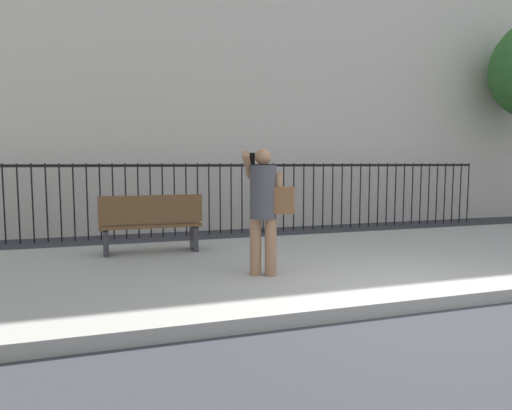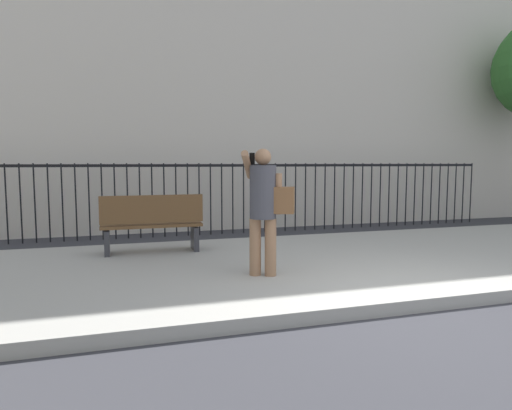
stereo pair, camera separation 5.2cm
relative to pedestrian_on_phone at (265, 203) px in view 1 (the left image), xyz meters
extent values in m
plane|color=#333338|center=(1.33, -1.48, -1.10)|extent=(60.00, 60.00, 0.00)
cube|color=#9E9B93|center=(1.33, 0.72, -1.02)|extent=(28.00, 4.40, 0.15)
cube|color=black|center=(1.33, 4.42, 0.45)|extent=(12.00, 0.04, 0.06)
cylinder|color=black|center=(-3.90, 4.42, -0.30)|extent=(0.03, 0.03, 1.60)
cylinder|color=black|center=(-3.65, 4.42, -0.30)|extent=(0.03, 0.03, 1.60)
cylinder|color=black|center=(-3.39, 4.42, -0.30)|extent=(0.03, 0.03, 1.60)
cylinder|color=black|center=(-3.14, 4.42, -0.30)|extent=(0.03, 0.03, 1.60)
cylinder|color=black|center=(-2.88, 4.42, -0.30)|extent=(0.03, 0.03, 1.60)
cylinder|color=black|center=(-2.63, 4.42, -0.30)|extent=(0.03, 0.03, 1.60)
cylinder|color=black|center=(-2.37, 4.42, -0.30)|extent=(0.03, 0.03, 1.60)
cylinder|color=black|center=(-2.12, 4.42, -0.30)|extent=(0.03, 0.03, 1.60)
cylinder|color=black|center=(-1.86, 4.42, -0.30)|extent=(0.03, 0.03, 1.60)
cylinder|color=black|center=(-1.61, 4.42, -0.30)|extent=(0.03, 0.03, 1.60)
cylinder|color=black|center=(-1.35, 4.42, -0.30)|extent=(0.03, 0.03, 1.60)
cylinder|color=black|center=(-1.10, 4.42, -0.30)|extent=(0.03, 0.03, 1.60)
cylinder|color=black|center=(-0.84, 4.42, -0.30)|extent=(0.03, 0.03, 1.60)
cylinder|color=black|center=(-0.59, 4.42, -0.30)|extent=(0.03, 0.03, 1.60)
cylinder|color=black|center=(-0.33, 4.42, -0.30)|extent=(0.03, 0.03, 1.60)
cylinder|color=black|center=(-0.07, 4.42, -0.30)|extent=(0.03, 0.03, 1.60)
cylinder|color=black|center=(0.18, 4.42, -0.30)|extent=(0.03, 0.03, 1.60)
cylinder|color=black|center=(0.44, 4.42, -0.30)|extent=(0.03, 0.03, 1.60)
cylinder|color=black|center=(0.69, 4.42, -0.30)|extent=(0.03, 0.03, 1.60)
cylinder|color=black|center=(0.95, 4.42, -0.30)|extent=(0.03, 0.03, 1.60)
cylinder|color=black|center=(1.20, 4.42, -0.30)|extent=(0.03, 0.03, 1.60)
cylinder|color=black|center=(1.46, 4.42, -0.30)|extent=(0.03, 0.03, 1.60)
cylinder|color=black|center=(1.71, 4.42, -0.30)|extent=(0.03, 0.03, 1.60)
cylinder|color=black|center=(1.97, 4.42, -0.30)|extent=(0.03, 0.03, 1.60)
cylinder|color=black|center=(2.22, 4.42, -0.30)|extent=(0.03, 0.03, 1.60)
cylinder|color=black|center=(2.48, 4.42, -0.30)|extent=(0.03, 0.03, 1.60)
cylinder|color=black|center=(2.73, 4.42, -0.30)|extent=(0.03, 0.03, 1.60)
cylinder|color=black|center=(2.99, 4.42, -0.30)|extent=(0.03, 0.03, 1.60)
cylinder|color=black|center=(3.24, 4.42, -0.30)|extent=(0.03, 0.03, 1.60)
cylinder|color=black|center=(3.50, 4.42, -0.30)|extent=(0.03, 0.03, 1.60)
cylinder|color=black|center=(3.76, 4.42, -0.30)|extent=(0.03, 0.03, 1.60)
cylinder|color=black|center=(4.01, 4.42, -0.30)|extent=(0.03, 0.03, 1.60)
cylinder|color=black|center=(4.27, 4.42, -0.30)|extent=(0.03, 0.03, 1.60)
cylinder|color=black|center=(4.52, 4.42, -0.30)|extent=(0.03, 0.03, 1.60)
cylinder|color=black|center=(4.78, 4.42, -0.30)|extent=(0.03, 0.03, 1.60)
cylinder|color=black|center=(5.03, 4.42, -0.30)|extent=(0.03, 0.03, 1.60)
cylinder|color=black|center=(5.29, 4.42, -0.30)|extent=(0.03, 0.03, 1.60)
cylinder|color=black|center=(5.54, 4.42, -0.30)|extent=(0.03, 0.03, 1.60)
cylinder|color=black|center=(5.80, 4.42, -0.30)|extent=(0.03, 0.03, 1.60)
cylinder|color=black|center=(6.05, 4.42, -0.30)|extent=(0.03, 0.03, 1.60)
cylinder|color=black|center=(6.31, 4.42, -0.30)|extent=(0.03, 0.03, 1.60)
cylinder|color=black|center=(6.56, 4.42, -0.30)|extent=(0.03, 0.03, 1.60)
cylinder|color=black|center=(6.82, 4.42, -0.30)|extent=(0.03, 0.03, 1.60)
cylinder|color=black|center=(7.07, 4.42, -0.30)|extent=(0.03, 0.03, 1.60)
cylinder|color=black|center=(7.33, 4.42, -0.30)|extent=(0.03, 0.03, 1.60)
cylinder|color=#936B4C|center=(-0.11, 0.06, -0.58)|extent=(0.15, 0.15, 0.75)
cylinder|color=#936B4C|center=(0.07, -0.03, -0.58)|extent=(0.15, 0.15, 0.75)
cylinder|color=#3F3F47|center=(-0.02, 0.01, 0.14)|extent=(0.46, 0.46, 0.68)
sphere|color=#936B4C|center=(-0.02, 0.01, 0.58)|extent=(0.21, 0.21, 0.21)
cylinder|color=#936B4C|center=(-0.20, 0.10, 0.48)|extent=(0.29, 0.47, 0.37)
cylinder|color=#936B4C|center=(0.16, -0.08, 0.12)|extent=(0.09, 0.09, 0.52)
cube|color=black|center=(-0.13, 0.13, 0.56)|extent=(0.07, 0.04, 0.15)
cube|color=brown|center=(0.21, -0.10, 0.03)|extent=(0.32, 0.27, 0.34)
cube|color=brown|center=(-1.29, 1.98, -0.50)|extent=(1.60, 0.45, 0.05)
cube|color=brown|center=(-1.29, 1.79, -0.22)|extent=(1.60, 0.06, 0.44)
cube|color=#333338|center=(-1.99, 1.98, -0.75)|extent=(0.08, 0.41, 0.40)
cube|color=#333338|center=(-0.59, 1.98, -0.75)|extent=(0.08, 0.41, 0.40)
camera|label=1|loc=(-1.85, -5.42, 0.51)|focal=31.50mm
camera|label=2|loc=(-1.80, -5.43, 0.51)|focal=31.50mm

